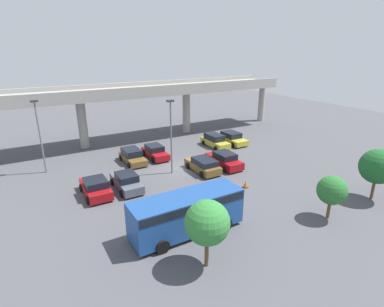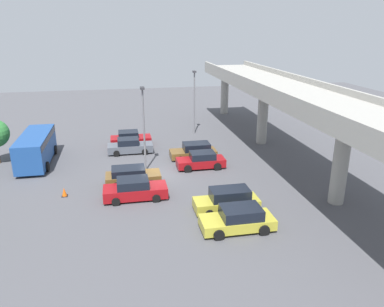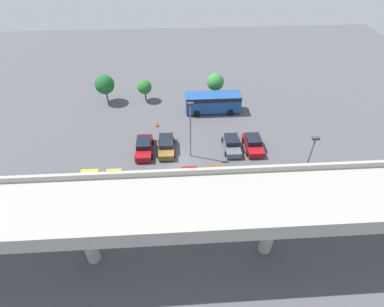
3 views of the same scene
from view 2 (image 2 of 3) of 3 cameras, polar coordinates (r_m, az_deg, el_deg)
name	(u,v)px [view 2 (image 2 of 3)]	position (r m, az deg, el deg)	size (l,w,h in m)	color
ground_plane	(156,176)	(32.91, -5.55, -3.50)	(98.01, 98.01, 0.00)	#4C4C51
highway_overpass	(297,100)	(34.56, 15.67, 7.93)	(46.86, 6.11, 7.67)	#9E9B93
parked_car_0	(130,139)	(41.72, -9.38, 2.26)	(2.22, 4.38, 1.56)	maroon
parked_car_1	(130,146)	(39.10, -9.46, 1.10)	(2.08, 4.59, 1.54)	#515660
parked_car_2	(194,151)	(37.09, 0.35, 0.40)	(2.15, 4.55, 1.53)	brown
parked_car_3	(201,160)	(34.50, 1.40, -1.07)	(2.06, 4.43, 1.51)	maroon
parked_car_4	(132,176)	(31.33, -9.15, -3.41)	(2.17, 4.48, 1.49)	brown
parked_car_5	(135,189)	(28.78, -8.72, -5.43)	(2.17, 4.78, 1.61)	maroon
parked_car_6	(227,200)	(26.85, 5.43, -7.08)	(2.01, 4.62, 1.62)	gold
parked_car_7	(238,219)	(24.54, 7.07, -9.88)	(2.25, 4.74, 1.55)	gold
shuttle_bus	(36,146)	(38.33, -22.71, 1.02)	(7.98, 2.80, 2.82)	#1E478C
lamp_post_near_aisle	(194,97)	(44.89, 0.36, 8.58)	(0.70, 0.35, 7.54)	slate
lamp_post_mid_lot	(144,123)	(33.05, -7.37, 4.70)	(0.70, 0.35, 7.58)	slate
traffic_cone	(64,192)	(30.60, -18.88, -5.62)	(0.44, 0.44, 0.70)	black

